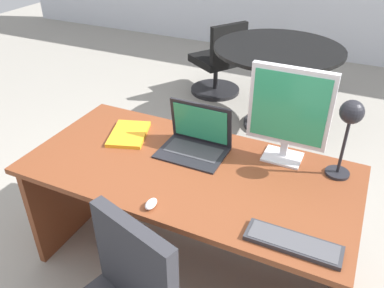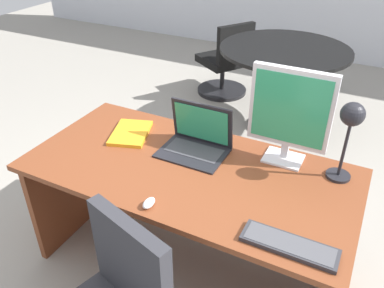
# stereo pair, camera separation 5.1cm
# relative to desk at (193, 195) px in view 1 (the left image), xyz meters

# --- Properties ---
(ground) EXTENTS (12.00, 12.00, 0.00)m
(ground) POSITION_rel_desk_xyz_m (0.00, 1.45, -0.51)
(ground) COLOR gray
(desk) EXTENTS (1.70, 0.83, 0.73)m
(desk) POSITION_rel_desk_xyz_m (0.00, 0.00, 0.00)
(desk) COLOR brown
(desk) RESTS_ON ground
(monitor) EXTENTS (0.41, 0.16, 0.51)m
(monitor) POSITION_rel_desk_xyz_m (0.41, 0.24, 0.51)
(monitor) COLOR silver
(monitor) RESTS_ON desk
(laptop) EXTENTS (0.36, 0.27, 0.26)m
(laptop) POSITION_rel_desk_xyz_m (-0.04, 0.14, 0.30)
(laptop) COLOR black
(laptop) RESTS_ON desk
(keyboard) EXTENTS (0.38, 0.12, 0.02)m
(keyboard) POSITION_rel_desk_xyz_m (0.61, -0.35, 0.23)
(keyboard) COLOR #2D2D33
(keyboard) RESTS_ON desk
(mouse) EXTENTS (0.04, 0.08, 0.03)m
(mouse) POSITION_rel_desk_xyz_m (-0.02, -0.40, 0.24)
(mouse) COLOR silver
(mouse) RESTS_ON desk
(desk_lamp) EXTENTS (0.12, 0.14, 0.42)m
(desk_lamp) POSITION_rel_desk_xyz_m (0.70, 0.19, 0.53)
(desk_lamp) COLOR black
(desk_lamp) RESTS_ON desk
(book) EXTENTS (0.28, 0.34, 0.02)m
(book) POSITION_rel_desk_xyz_m (-0.45, 0.09, 0.23)
(book) COLOR orange
(book) RESTS_ON desk
(meeting_table) EXTENTS (1.16, 1.16, 0.80)m
(meeting_table) POSITION_rel_desk_xyz_m (-0.03, 1.86, 0.09)
(meeting_table) COLOR black
(meeting_table) RESTS_ON ground
(meeting_chair_near) EXTENTS (0.65, 0.64, 0.83)m
(meeting_chair_near) POSITION_rel_desk_xyz_m (-0.78, 2.34, -0.18)
(meeting_chair_near) COLOR black
(meeting_chair_near) RESTS_ON ground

